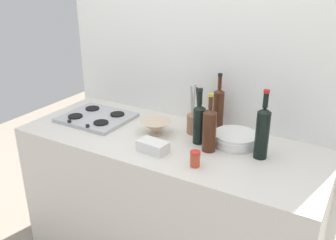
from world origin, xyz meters
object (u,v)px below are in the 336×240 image
at_px(wine_bottle_mid_right, 209,129).
at_px(utensil_crock, 195,122).
at_px(mixing_bowl, 156,127).
at_px(wine_bottle_mid_left, 218,108).
at_px(plate_stack, 236,139).
at_px(wine_bottle_rightmost, 262,132).
at_px(stovetop_hob, 97,117).
at_px(wine_bottle_leftmost, 199,122).
at_px(condiment_jar_front, 195,159).
at_px(butter_dish, 153,146).

relative_size(wine_bottle_mid_right, utensil_crock, 1.03).
xyz_separation_m(wine_bottle_mid_right, mixing_bowl, (-0.36, 0.04, -0.08)).
distance_m(wine_bottle_mid_left, wine_bottle_mid_right, 0.30).
relative_size(plate_stack, utensil_crock, 0.80).
distance_m(wine_bottle_mid_left, wine_bottle_rightmost, 0.41).
bearing_deg(stovetop_hob, wine_bottle_leftmost, 1.74).
relative_size(mixing_bowl, condiment_jar_front, 2.28).
distance_m(wine_bottle_rightmost, condiment_jar_front, 0.38).
height_order(wine_bottle_leftmost, wine_bottle_mid_left, wine_bottle_mid_left).
xyz_separation_m(wine_bottle_mid_right, condiment_jar_front, (0.01, -0.19, -0.09)).
distance_m(wine_bottle_rightmost, mixing_bowl, 0.64).
bearing_deg(wine_bottle_mid_right, wine_bottle_mid_left, 104.00).
height_order(mixing_bowl, utensil_crock, utensil_crock).
bearing_deg(utensil_crock, wine_bottle_leftmost, -53.57).
relative_size(wine_bottle_leftmost, utensil_crock, 1.02).
xyz_separation_m(plate_stack, utensil_crock, (-0.27, 0.03, 0.04)).
bearing_deg(wine_bottle_rightmost, wine_bottle_leftmost, -179.53).
distance_m(wine_bottle_leftmost, wine_bottle_rightmost, 0.36).
bearing_deg(condiment_jar_front, butter_dish, 173.63).
relative_size(wine_bottle_rightmost, mixing_bowl, 1.99).
height_order(wine_bottle_rightmost, butter_dish, wine_bottle_rightmost).
distance_m(plate_stack, wine_bottle_rightmost, 0.22).
relative_size(plate_stack, wine_bottle_rightmost, 0.68).
bearing_deg(stovetop_hob, plate_stack, 6.51).
bearing_deg(wine_bottle_rightmost, condiment_jar_front, -134.75).
distance_m(mixing_bowl, butter_dish, 0.23).
relative_size(plate_stack, wine_bottle_mid_left, 0.72).
bearing_deg(mixing_bowl, wine_bottle_mid_left, 41.07).
height_order(stovetop_hob, mixing_bowl, mixing_bowl).
height_order(butter_dish, condiment_jar_front, condiment_jar_front).
xyz_separation_m(plate_stack, wine_bottle_leftmost, (-0.19, -0.08, 0.09)).
relative_size(stovetop_hob, butter_dish, 2.63).
distance_m(stovetop_hob, butter_dish, 0.60).
relative_size(utensil_crock, condiment_jar_front, 3.87).
bearing_deg(wine_bottle_leftmost, plate_stack, 23.65).
bearing_deg(wine_bottle_leftmost, stovetop_hob, -178.26).
bearing_deg(condiment_jar_front, mixing_bowl, 148.35).
distance_m(wine_bottle_leftmost, wine_bottle_mid_right, 0.11).
bearing_deg(plate_stack, wine_bottle_mid_left, 139.40).
height_order(plate_stack, condiment_jar_front, condiment_jar_front).
distance_m(stovetop_hob, wine_bottle_leftmost, 0.74).
bearing_deg(wine_bottle_mid_left, plate_stack, -40.60).
bearing_deg(wine_bottle_rightmost, butter_dish, -156.59).
height_order(stovetop_hob, wine_bottle_mid_right, wine_bottle_mid_right).
height_order(utensil_crock, condiment_jar_front, utensil_crock).
bearing_deg(plate_stack, wine_bottle_rightmost, -25.77).
bearing_deg(utensil_crock, wine_bottle_mid_right, -45.02).
bearing_deg(plate_stack, mixing_bowl, -167.28).
xyz_separation_m(wine_bottle_leftmost, condiment_jar_front, (0.10, -0.25, -0.08)).
bearing_deg(butter_dish, utensil_crock, 75.76).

